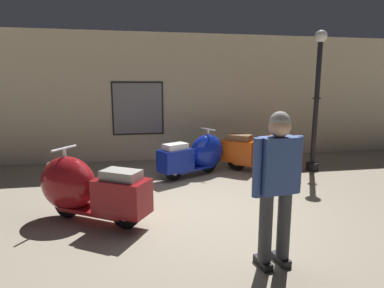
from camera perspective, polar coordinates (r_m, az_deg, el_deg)
name	(u,v)px	position (r m, az deg, el deg)	size (l,w,h in m)	color
ground_plane	(201,210)	(5.29, 1.64, -11.60)	(60.00, 60.00, 0.00)	gray
showroom_back_wall	(171,98)	(8.68, -3.68, 8.24)	(18.00, 0.24, 3.32)	beige
scooter_0	(84,188)	(4.99, -18.68, -7.49)	(1.78, 1.38, 1.09)	black
scooter_1	(198,155)	(7.12, 1.06, -1.90)	(1.70, 1.22, 1.02)	black
scooter_2	(267,152)	(7.36, 13.26, -1.44)	(1.73, 1.57, 1.12)	black
lamppost	(317,98)	(7.90, 21.31, 7.59)	(0.28, 0.28, 3.18)	black
visitor_0	(277,180)	(3.54, 14.90, -6.15)	(0.58, 0.31, 1.72)	black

